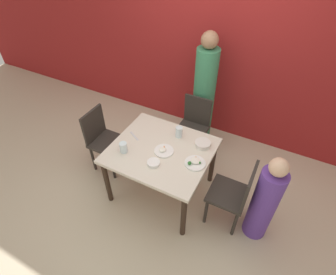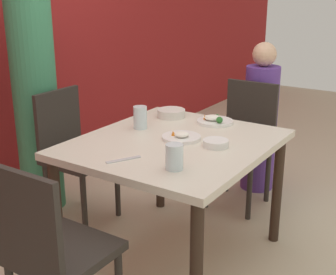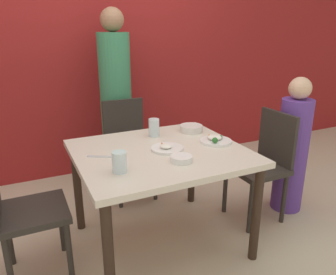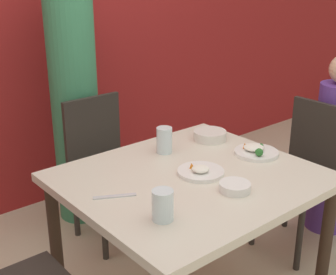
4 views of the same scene
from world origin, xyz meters
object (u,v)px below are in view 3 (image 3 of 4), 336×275
person_adult (116,105)px  bowl_curry (191,128)px  glass_water_tall (154,128)px  chair_child_spot (263,162)px  person_child (292,151)px  plate_rice_adult (215,140)px  chair_adult_spot (128,144)px

person_adult → bowl_curry: person_adult is taller
glass_water_tall → chair_child_spot: bearing=-20.8°
person_child → plate_rice_adult: 0.80m
bowl_curry → plate_rice_adult: bearing=-83.6°
chair_child_spot → person_adult: size_ratio=0.52×
chair_child_spot → bowl_curry: bearing=-119.9°
chair_adult_spot → chair_child_spot: 1.19m
chair_adult_spot → person_child: size_ratio=0.77×
chair_child_spot → person_adult: bearing=-144.2°
chair_child_spot → bowl_curry: 0.64m
person_adult → plate_rice_adult: (0.37, -1.18, -0.05)m
glass_water_tall → chair_adult_spot: bearing=93.3°
bowl_curry → person_adult: bearing=111.1°
person_adult → bowl_curry: bearing=-68.9°
chair_adult_spot → chair_child_spot: (0.84, -0.85, 0.00)m
chair_adult_spot → person_adult: 0.44m
chair_adult_spot → person_child: person_child is taller
plate_rice_adult → chair_child_spot: bearing=1.0°
bowl_curry → plate_rice_adult: plate_rice_adult is taller
person_child → bowl_curry: (-0.80, 0.29, 0.22)m
person_child → glass_water_tall: (-1.11, 0.31, 0.26)m
bowl_curry → chair_adult_spot: bearing=121.4°
chair_child_spot → person_child: 0.30m
person_adult → chair_child_spot: bearing=-54.2°
person_adult → plate_rice_adult: bearing=-72.4°
plate_rice_adult → glass_water_tall: (-0.34, 0.32, 0.05)m
bowl_curry → glass_water_tall: size_ratio=1.34×
person_child → glass_water_tall: size_ratio=8.49×
person_adult → glass_water_tall: size_ratio=12.50×
plate_rice_adult → person_child: bearing=0.6°
bowl_curry → person_child: bearing=-19.8°
glass_water_tall → person_adult: bearing=92.1°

